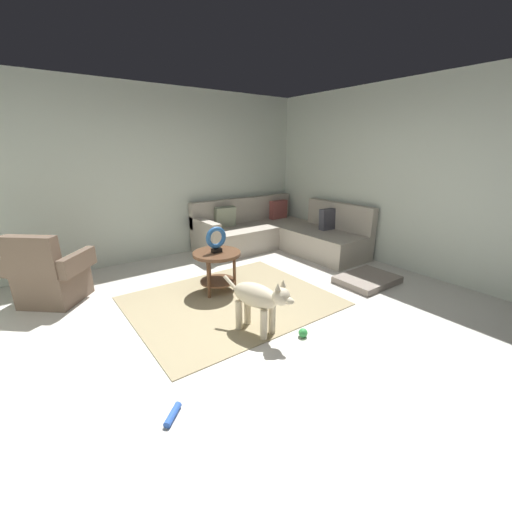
{
  "coord_description": "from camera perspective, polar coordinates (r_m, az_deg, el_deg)",
  "views": [
    {
      "loc": [
        -1.72,
        -2.37,
        1.77
      ],
      "look_at": [
        0.45,
        0.6,
        0.55
      ],
      "focal_mm": 22.8,
      "sensor_mm": 36.0,
      "label": 1
    }
  ],
  "objects": [
    {
      "name": "wall_back",
      "position": [
        5.6,
        -18.67,
        13.13
      ],
      "size": [
        6.0,
        0.12,
        2.7
      ],
      "primitive_type": "cube",
      "color": "silver",
      "rests_on": "ground_plane"
    },
    {
      "name": "wall_right",
      "position": [
        5.25,
        27.4,
        11.77
      ],
      "size": [
        0.12,
        6.0,
        2.7
      ],
      "primitive_type": "cube",
      "color": "silver",
      "rests_on": "ground_plane"
    },
    {
      "name": "dog_toy_rope",
      "position": [
        2.56,
        -14.41,
        -25.34
      ],
      "size": [
        0.18,
        0.17,
        0.05
      ],
      "primitive_type": "cylinder",
      "rotation": [
        0.0,
        1.57,
        0.75
      ],
      "color": "blue",
      "rests_on": "ground_plane"
    },
    {
      "name": "area_rug",
      "position": [
        4.01,
        -4.35,
        -7.86
      ],
      "size": [
        2.3,
        1.9,
        0.01
      ],
      "primitive_type": "cube",
      "color": "tan",
      "rests_on": "ground_plane"
    },
    {
      "name": "ground_plane",
      "position": [
        3.45,
        -0.15,
        -13.51
      ],
      "size": [
        6.0,
        6.0,
        0.1
      ],
      "primitive_type": "cube",
      "color": "silver"
    },
    {
      "name": "dog",
      "position": [
        3.19,
        0.49,
        -7.51
      ],
      "size": [
        0.36,
        0.83,
        0.63
      ],
      "rotation": [
        0.0,
        0.0,
        3.44
      ],
      "color": "beige",
      "rests_on": "ground_plane"
    },
    {
      "name": "sectional_couch",
      "position": [
        5.93,
        3.96,
        3.89
      ],
      "size": [
        2.2,
        2.25,
        0.88
      ],
      "color": "#B2A899",
      "rests_on": "ground_plane"
    },
    {
      "name": "dog_bed_mat",
      "position": [
        4.76,
        18.93,
        -3.93
      ],
      "size": [
        0.8,
        0.6,
        0.09
      ],
      "primitive_type": "cube",
      "color": "gray",
      "rests_on": "ground_plane"
    },
    {
      "name": "torus_sculpture",
      "position": [
        4.04,
        -7.01,
        3.01
      ],
      "size": [
        0.28,
        0.08,
        0.33
      ],
      "color": "black",
      "rests_on": "side_table"
    },
    {
      "name": "armchair",
      "position": [
        4.55,
        -32.44,
        -3.18
      ],
      "size": [
        1.0,
        0.98,
        0.88
      ],
      "rotation": [
        0.0,
        0.0,
        -0.71
      ],
      "color": "brown",
      "rests_on": "ground_plane"
    },
    {
      "name": "side_table",
      "position": [
        4.12,
        -6.85,
        -0.94
      ],
      "size": [
        0.6,
        0.6,
        0.54
      ],
      "color": "brown",
      "rests_on": "ground_plane"
    },
    {
      "name": "dog_toy_ball",
      "position": [
        3.32,
        8.25,
        -13.2
      ],
      "size": [
        0.09,
        0.09,
        0.09
      ],
      "primitive_type": "sphere",
      "color": "green",
      "rests_on": "ground_plane"
    }
  ]
}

